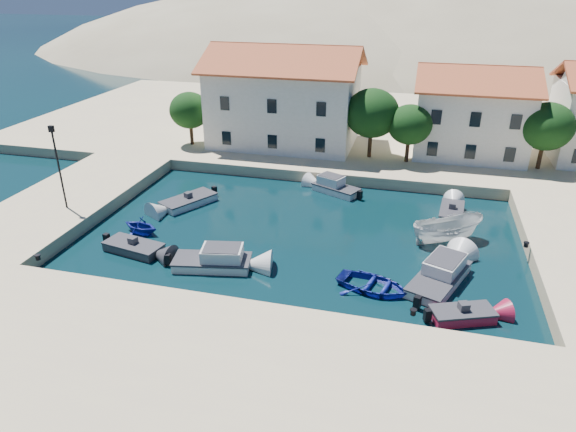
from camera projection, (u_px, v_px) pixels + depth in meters
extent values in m
plane|color=black|center=(259.00, 316.00, 27.67)|extent=(400.00, 400.00, 0.00)
cube|color=beige|center=(217.00, 387.00, 22.20)|extent=(52.00, 12.00, 1.00)
cube|color=beige|center=(68.00, 201.00, 40.54)|extent=(8.00, 20.00, 1.00)
cube|color=beige|center=(372.00, 127.00, 60.30)|extent=(80.00, 36.00, 1.00)
ellipsoid|color=gray|center=(350.00, 129.00, 134.82)|extent=(198.00, 126.00, 72.00)
ellipsoid|color=gray|center=(518.00, 139.00, 144.25)|extent=(220.00, 176.00, 99.00)
cube|color=silver|center=(285.00, 106.00, 51.55)|extent=(14.00, 9.00, 7.50)
pyramid|color=#AA5326|center=(284.00, 56.00, 49.49)|extent=(14.70, 9.45, 2.20)
cube|color=silver|center=(471.00, 120.00, 48.55)|extent=(10.00, 8.00, 6.50)
pyramid|color=#AA5326|center=(478.00, 75.00, 46.78)|extent=(10.50, 8.40, 1.80)
cylinder|color=#382314|center=(191.00, 132.00, 52.03)|extent=(0.36, 0.36, 2.50)
ellipsoid|color=black|center=(190.00, 110.00, 51.07)|extent=(4.00, 4.00, 3.60)
cylinder|color=#382314|center=(370.00, 142.00, 48.27)|extent=(0.36, 0.36, 3.00)
ellipsoid|color=black|center=(372.00, 113.00, 47.12)|extent=(5.00, 5.00, 4.50)
cylinder|color=#382314|center=(407.00, 149.00, 47.14)|extent=(0.36, 0.36, 2.50)
ellipsoid|color=black|center=(410.00, 125.00, 46.19)|extent=(4.00, 4.00, 3.60)
cylinder|color=#382314|center=(541.00, 154.00, 45.35)|extent=(0.36, 0.36, 2.75)
ellipsoid|color=black|center=(547.00, 126.00, 44.30)|extent=(4.60, 4.60, 4.14)
cylinder|color=black|center=(59.00, 169.00, 36.96)|extent=(0.14, 0.14, 6.00)
cube|color=black|center=(51.00, 129.00, 35.68)|extent=(0.35, 0.25, 0.45)
cylinder|color=black|center=(38.00, 257.00, 31.13)|extent=(0.36, 0.36, 0.30)
cylinder|color=black|center=(413.00, 312.00, 26.07)|extent=(0.36, 0.36, 0.30)
cylinder|color=black|center=(526.00, 245.00, 32.61)|extent=(0.36, 0.36, 0.30)
cube|color=#343338|center=(134.00, 248.00, 34.09)|extent=(4.14, 2.42, 0.90)
cube|color=#343338|center=(133.00, 244.00, 33.95)|extent=(4.24, 2.47, 0.10)
cube|color=#343338|center=(133.00, 241.00, 33.85)|extent=(0.58, 0.58, 0.50)
cube|color=silver|center=(212.00, 263.00, 32.26)|extent=(5.01, 2.87, 0.90)
cube|color=#343338|center=(212.00, 259.00, 32.12)|extent=(5.13, 2.93, 0.10)
cube|color=silver|center=(212.00, 254.00, 31.96)|extent=(2.78, 2.16, 0.90)
imported|color=navy|center=(373.00, 289.00, 30.05)|extent=(5.00, 4.10, 0.90)
cube|color=maroon|center=(462.00, 315.00, 27.32)|extent=(3.56, 2.56, 0.90)
cube|color=#343338|center=(463.00, 310.00, 27.18)|extent=(3.64, 2.61, 0.10)
cube|color=#343338|center=(464.00, 307.00, 27.09)|extent=(0.65, 0.65, 0.50)
cube|color=silver|center=(439.00, 280.00, 30.50)|extent=(3.95, 5.70, 0.90)
cube|color=#343338|center=(439.00, 275.00, 30.36)|extent=(4.03, 5.83, 0.10)
cube|color=silver|center=(440.00, 270.00, 30.21)|extent=(2.73, 3.27, 0.90)
imported|color=silver|center=(445.00, 241.00, 35.50)|extent=(5.48, 4.22, 2.00)
cube|color=silver|center=(451.00, 213.00, 39.17)|extent=(1.99, 3.70, 0.90)
cube|color=#343338|center=(452.00, 209.00, 39.03)|extent=(2.04, 3.78, 0.10)
cube|color=#343338|center=(452.00, 206.00, 38.94)|extent=(0.54, 0.54, 0.50)
imported|color=navy|center=(142.00, 233.00, 36.67)|extent=(3.17, 2.87, 1.45)
cube|color=silver|center=(189.00, 202.00, 41.07)|extent=(3.84, 4.76, 0.90)
cube|color=#343338|center=(188.00, 198.00, 40.93)|extent=(3.92, 4.87, 0.10)
cube|color=#343338|center=(188.00, 195.00, 40.84)|extent=(0.68, 0.68, 0.50)
cube|color=silver|center=(336.00, 190.00, 43.30)|extent=(4.25, 3.19, 0.90)
cube|color=#343338|center=(336.00, 186.00, 43.16)|extent=(4.35, 3.26, 0.10)
cube|color=silver|center=(336.00, 182.00, 43.00)|extent=(2.48, 2.17, 0.90)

